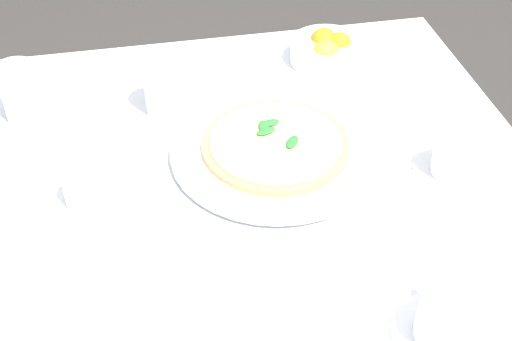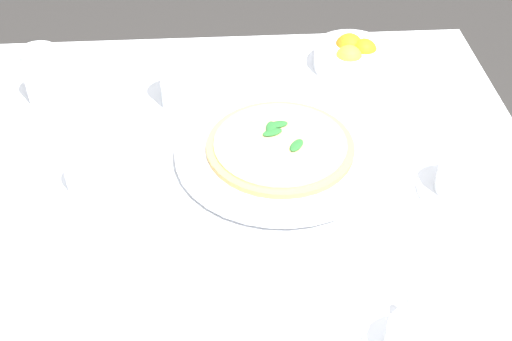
% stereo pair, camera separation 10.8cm
% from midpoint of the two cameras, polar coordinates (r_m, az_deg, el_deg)
% --- Properties ---
extents(dining_table, '(1.05, 1.05, 0.75)m').
position_cam_midpoint_polar(dining_table, '(1.15, -4.37, -8.19)').
color(dining_table, white).
rests_on(dining_table, ground_plane).
extents(pizza_plate, '(0.36, 0.36, 0.02)m').
position_cam_midpoint_polar(pizza_plate, '(1.13, -1.06, 1.65)').
color(pizza_plate, white).
rests_on(pizza_plate, dining_table).
extents(pizza, '(0.25, 0.25, 0.02)m').
position_cam_midpoint_polar(pizza, '(1.13, -1.08, 2.21)').
color(pizza, '#DBAD60').
rests_on(pizza, pizza_plate).
extents(coffee_cup_far_left, '(0.13, 0.13, 0.06)m').
position_cam_midpoint_polar(coffee_cup_far_left, '(1.08, -16.97, -1.69)').
color(coffee_cup_far_left, white).
rests_on(coffee_cup_far_left, dining_table).
extents(coffee_cup_near_right, '(0.13, 0.13, 0.07)m').
position_cam_midpoint_polar(coffee_cup_near_right, '(1.12, 14.10, 0.78)').
color(coffee_cup_near_right, white).
rests_on(coffee_cup_near_right, dining_table).
extents(coffee_cup_near_left, '(0.13, 0.13, 0.06)m').
position_cam_midpoint_polar(coffee_cup_near_left, '(0.89, 12.43, -13.00)').
color(coffee_cup_near_left, white).
rests_on(coffee_cup_near_left, dining_table).
extents(water_glass_left_edge, '(0.07, 0.07, 0.11)m').
position_cam_midpoint_polar(water_glass_left_edge, '(1.29, -21.76, 5.92)').
color(water_glass_left_edge, white).
rests_on(water_glass_left_edge, dining_table).
extents(water_glass_back_corner, '(0.07, 0.07, 0.11)m').
position_cam_midpoint_polar(water_glass_back_corner, '(1.23, -10.42, 6.88)').
color(water_glass_back_corner, white).
rests_on(water_glass_back_corner, dining_table).
extents(water_glass_right_edge, '(0.06, 0.06, 0.13)m').
position_cam_midpoint_polar(water_glass_right_edge, '(1.01, -23.85, -5.37)').
color(water_glass_right_edge, white).
rests_on(water_glass_right_edge, dining_table).
extents(citrus_bowl, '(0.15, 0.15, 0.07)m').
position_cam_midpoint_polar(citrus_bowl, '(1.38, 3.89, 10.19)').
color(citrus_bowl, white).
rests_on(citrus_bowl, dining_table).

